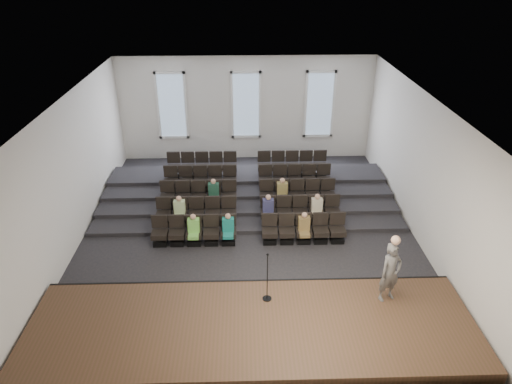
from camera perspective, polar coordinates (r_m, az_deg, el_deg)
ground at (r=16.79m, az=-0.90°, el=-5.20°), size 14.00×14.00×0.00m
ceiling at (r=14.66m, az=-1.05°, el=11.43°), size 12.00×14.00×0.02m
wall_back at (r=22.11m, az=-1.26°, el=10.35°), size 12.00×0.04×5.00m
wall_front at (r=9.70m, az=-0.29°, el=-15.52°), size 12.00×0.04×5.00m
wall_left at (r=16.63m, az=-22.21°, el=2.08°), size 0.04×14.00×5.00m
wall_right at (r=16.75m, az=20.12°, el=2.65°), size 0.04×14.00×5.00m
stage at (r=12.64m, az=-0.50°, el=-16.95°), size 11.80×3.60×0.50m
stage_lip at (r=13.95m, az=-0.67°, el=-11.82°), size 11.80×0.06×0.52m
risers at (r=19.43m, az=-1.06°, el=0.40°), size 11.80×4.80×0.60m
seating_rows at (r=17.76m, az=-1.00°, el=-0.64°), size 6.80×4.70×1.67m
windows at (r=21.99m, az=-1.26°, el=10.79°), size 8.44×0.10×3.24m
audience at (r=16.63m, az=-0.94°, el=-2.25°), size 5.45×2.64×1.10m
speaker at (r=13.16m, az=16.44°, el=-9.62°), size 0.77×0.65×1.80m
mic_stand at (r=12.89m, az=1.41°, el=-11.64°), size 0.26×0.26×1.56m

